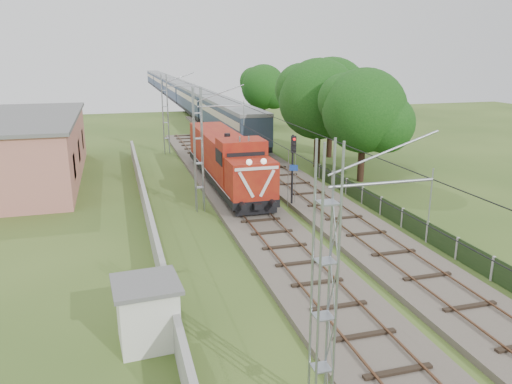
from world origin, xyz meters
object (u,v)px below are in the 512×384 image
object	(u,v)px
locomotive	(226,158)
signal_post	(293,158)
relay_hut	(148,312)
coach_rake	(176,89)

from	to	relation	value
locomotive	signal_post	size ratio (longest dim) A/B	3.52
locomotive	relay_hut	distance (m)	21.62
relay_hut	coach_rake	bearing A→B (deg)	82.17
relay_hut	locomotive	bearing A→B (deg)	69.96
locomotive	relay_hut	world-z (taller)	locomotive
signal_post	relay_hut	xyz separation A→B (m)	(-10.42, -13.76, -2.18)
locomotive	coach_rake	size ratio (longest dim) A/B	0.14
signal_post	locomotive	bearing A→B (deg)	114.85
locomotive	relay_hut	bearing A→B (deg)	-110.04
signal_post	relay_hut	world-z (taller)	signal_post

